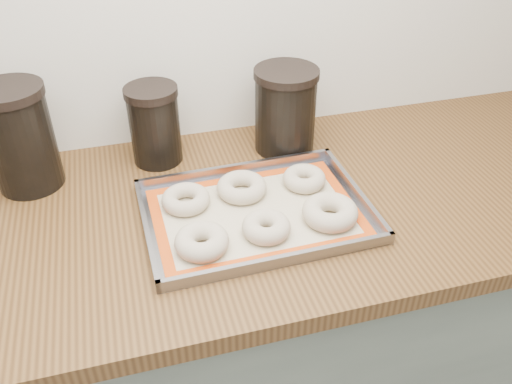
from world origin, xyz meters
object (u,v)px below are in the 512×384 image
object	(u,v)px
baking_tray	(256,213)
bagel_front_mid	(266,227)
bagel_front_right	(330,212)
canister_left	(20,138)
canister_mid	(155,125)
bagel_back_right	(304,179)
bagel_front_left	(202,242)
canister_right	(285,110)
bagel_back_mid	(242,187)
bagel_back_left	(186,199)

from	to	relation	value
baking_tray	bagel_front_mid	size ratio (longest dim) A/B	4.85
bagel_front_right	canister_left	distance (m)	0.67
bagel_front_mid	canister_left	distance (m)	0.56
bagel_front_right	canister_mid	size ratio (longest dim) A/B	0.61
bagel_back_right	canister_mid	distance (m)	0.37
bagel_front_left	canister_right	bearing A→B (deg)	50.39
bagel_back_mid	bagel_back_right	distance (m)	0.14
bagel_front_right	bagel_back_left	world-z (taller)	bagel_front_right
baking_tray	bagel_back_mid	xyz separation A→B (m)	(-0.01, 0.08, 0.02)
bagel_front_left	canister_mid	size ratio (longest dim) A/B	0.56
bagel_front_right	canister_mid	xyz separation A→B (m)	(-0.31, 0.33, 0.07)
bagel_back_left	baking_tray	bearing A→B (deg)	-26.13
bagel_front_left	bagel_front_mid	world-z (taller)	bagel_front_left
bagel_back_mid	canister_left	xyz separation A→B (m)	(-0.44, 0.17, 0.10)
bagel_front_mid	bagel_back_left	bearing A→B (deg)	135.39
bagel_back_mid	canister_mid	distance (m)	0.26
bagel_back_left	canister_mid	bearing A→B (deg)	98.86
canister_right	bagel_front_left	bearing A→B (deg)	-129.61
bagel_back_right	bagel_front_left	bearing A→B (deg)	-149.88
baking_tray	canister_mid	xyz separation A→B (m)	(-0.17, 0.27, 0.09)
bagel_front_left	bagel_back_mid	size ratio (longest dim) A/B	0.96
bagel_front_left	bagel_front_mid	xyz separation A→B (m)	(0.13, 0.01, -0.00)
bagel_front_left	bagel_front_right	size ratio (longest dim) A/B	0.92
canister_mid	canister_right	size ratio (longest dim) A/B	0.91
bagel_back_left	canister_left	distance (m)	0.38
canister_right	bagel_front_right	bearing A→B (deg)	-90.37
bagel_front_mid	bagel_back_left	distance (m)	0.19
baking_tray	bagel_back_right	xyz separation A→B (m)	(0.13, 0.07, 0.01)
canister_mid	bagel_front_right	bearing A→B (deg)	-47.50
canister_left	bagel_back_left	bearing A→B (deg)	-29.71
bagel_back_right	bagel_back_left	bearing A→B (deg)	-178.87
bagel_front_mid	canister_right	world-z (taller)	canister_right
baking_tray	bagel_back_right	bearing A→B (deg)	28.63
baking_tray	canister_mid	size ratio (longest dim) A/B	2.50
bagel_back_left	bagel_back_mid	distance (m)	0.12
canister_left	bagel_front_left	bearing A→B (deg)	-45.18
bagel_back_mid	canister_right	size ratio (longest dim) A/B	0.53
bagel_back_left	canister_left	xyz separation A→B (m)	(-0.32, 0.18, 0.10)
bagel_front_mid	bagel_back_right	world-z (taller)	bagel_front_mid
bagel_front_mid	bagel_back_right	xyz separation A→B (m)	(0.13, 0.14, -0.00)
bagel_back_left	canister_right	distance (m)	0.34
canister_right	baking_tray	bearing A→B (deg)	-119.75
bagel_front_left	bagel_front_mid	bearing A→B (deg)	4.54
bagel_front_left	bagel_back_left	xyz separation A→B (m)	(-0.01, 0.15, -0.00)
canister_mid	canister_right	bearing A→B (deg)	-5.04
bagel_front_right	bagel_back_right	world-z (taller)	bagel_front_right
bagel_back_left	bagel_back_right	world-z (taller)	bagel_back_right
bagel_front_left	canister_right	size ratio (longest dim) A/B	0.51
bagel_front_left	canister_mid	xyz separation A→B (m)	(-0.04, 0.35, 0.07)
bagel_back_right	canister_mid	bearing A→B (deg)	145.83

